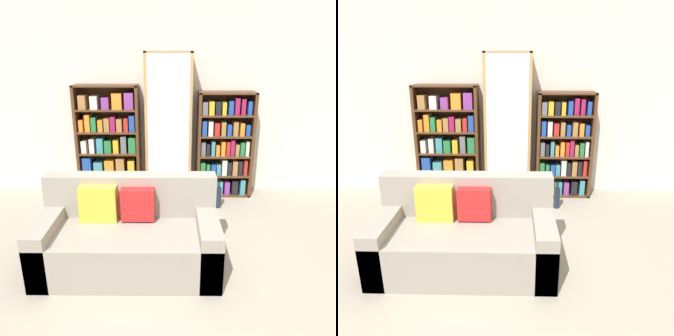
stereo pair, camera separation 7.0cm
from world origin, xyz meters
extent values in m
plane|color=gray|center=(0.00, 0.00, 0.00)|extent=(16.00, 16.00, 0.00)
cube|color=beige|center=(0.00, 2.40, 1.35)|extent=(6.09, 0.06, 2.70)
cube|color=gray|center=(-0.23, 0.34, 0.22)|extent=(1.72, 0.83, 0.43)
cube|color=gray|center=(-0.23, 0.65, 0.65)|extent=(1.72, 0.20, 0.43)
cube|color=gray|center=(-0.99, 0.34, 0.28)|extent=(0.20, 0.83, 0.55)
cube|color=gray|center=(0.53, 0.34, 0.28)|extent=(0.20, 0.83, 0.55)
cube|color=gold|center=(-0.53, 0.49, 0.61)|extent=(0.36, 0.12, 0.36)
cube|color=red|center=(-0.14, 0.49, 0.61)|extent=(0.32, 0.12, 0.32)
cube|color=#4C2D19|center=(-1.14, 2.19, 0.81)|extent=(0.04, 0.32, 1.61)
cube|color=#4C2D19|center=(-0.28, 2.19, 0.81)|extent=(0.04, 0.32, 1.61)
cube|color=#4C2D19|center=(-0.71, 2.19, 1.60)|extent=(0.90, 0.32, 0.02)
cube|color=#4C2D19|center=(-0.71, 2.19, 0.01)|extent=(0.90, 0.32, 0.02)
cube|color=#4C2D19|center=(-0.71, 2.34, 0.81)|extent=(0.90, 0.01, 1.61)
cube|color=#4C2D19|center=(-0.71, 2.19, 0.34)|extent=(0.82, 0.32, 0.02)
cube|color=#4C2D19|center=(-0.71, 2.19, 0.65)|extent=(0.82, 0.32, 0.02)
cube|color=#4C2D19|center=(-0.71, 2.19, 0.96)|extent=(0.82, 0.32, 0.02)
cube|color=#4C2D19|center=(-0.71, 2.19, 1.28)|extent=(0.82, 0.32, 0.02)
cube|color=teal|center=(-1.06, 2.18, 0.13)|extent=(0.10, 0.24, 0.22)
cube|color=#1E4293|center=(-0.94, 2.18, 0.11)|extent=(0.07, 0.24, 0.17)
cube|color=olive|center=(-0.83, 2.18, 0.14)|extent=(0.07, 0.24, 0.22)
cube|color=#7A3384|center=(-0.71, 2.18, 0.13)|extent=(0.08, 0.24, 0.22)
cube|color=beige|center=(-0.60, 2.18, 0.14)|extent=(0.10, 0.24, 0.23)
cube|color=#237038|center=(-0.49, 2.18, 0.15)|extent=(0.09, 0.24, 0.25)
cube|color=orange|center=(-0.37, 2.18, 0.12)|extent=(0.09, 0.24, 0.20)
cube|color=#1E4293|center=(-1.04, 2.18, 0.47)|extent=(0.12, 0.24, 0.24)
cube|color=teal|center=(-0.87, 2.18, 0.43)|extent=(0.12, 0.24, 0.17)
cube|color=orange|center=(-0.71, 2.18, 0.45)|extent=(0.13, 0.24, 0.20)
cube|color=olive|center=(-0.55, 2.18, 0.46)|extent=(0.12, 0.24, 0.23)
cube|color=gold|center=(-0.39, 2.18, 0.45)|extent=(0.10, 0.24, 0.20)
cube|color=beige|center=(-1.06, 2.18, 0.75)|extent=(0.07, 0.24, 0.18)
cube|color=beige|center=(-0.94, 2.18, 0.76)|extent=(0.07, 0.24, 0.21)
cube|color=teal|center=(-0.83, 2.18, 0.77)|extent=(0.09, 0.24, 0.22)
cube|color=#237038|center=(-0.72, 2.18, 0.75)|extent=(0.09, 0.24, 0.18)
cube|color=gold|center=(-0.60, 2.18, 0.76)|extent=(0.08, 0.24, 0.19)
cube|color=#5B5B60|center=(-0.49, 2.18, 0.79)|extent=(0.08, 0.24, 0.25)
cube|color=#237038|center=(-0.37, 2.18, 0.78)|extent=(0.10, 0.24, 0.23)
cube|color=orange|center=(-1.07, 2.18, 1.06)|extent=(0.06, 0.24, 0.16)
cube|color=orange|center=(-0.98, 2.18, 1.09)|extent=(0.07, 0.24, 0.24)
cube|color=#237038|center=(-0.90, 2.18, 1.08)|extent=(0.07, 0.24, 0.20)
cube|color=orange|center=(-0.80, 2.18, 1.06)|extent=(0.07, 0.24, 0.17)
cube|color=olive|center=(-0.71, 2.18, 1.07)|extent=(0.07, 0.24, 0.19)
cube|color=#8E1947|center=(-0.63, 2.18, 1.08)|extent=(0.07, 0.24, 0.21)
cube|color=olive|center=(-0.54, 2.18, 1.06)|extent=(0.08, 0.24, 0.18)
cube|color=#AD231E|center=(-0.44, 2.18, 1.07)|extent=(0.06, 0.24, 0.19)
cube|color=#1E4293|center=(-0.36, 2.18, 1.09)|extent=(0.08, 0.24, 0.23)
cube|color=olive|center=(-1.03, 2.18, 1.38)|extent=(0.10, 0.24, 0.19)
cube|color=beige|center=(-0.87, 2.18, 1.38)|extent=(0.10, 0.24, 0.18)
cube|color=#7A3384|center=(-0.72, 2.18, 1.37)|extent=(0.10, 0.24, 0.16)
cube|color=orange|center=(-0.56, 2.18, 1.40)|extent=(0.13, 0.24, 0.22)
cube|color=#7A3384|center=(-0.39, 2.18, 1.40)|extent=(0.12, 0.24, 0.22)
cube|color=#AD7F4C|center=(-0.15, 2.17, 1.02)|extent=(0.04, 0.36, 2.05)
cube|color=#AD7F4C|center=(0.45, 2.17, 1.02)|extent=(0.04, 0.36, 2.05)
cube|color=#AD7F4C|center=(0.15, 2.17, 2.03)|extent=(0.65, 0.36, 0.02)
cube|color=#AD7F4C|center=(0.15, 2.17, 0.01)|extent=(0.65, 0.36, 0.02)
cube|color=#AD7F4C|center=(0.15, 2.34, 1.02)|extent=(0.65, 0.01, 2.05)
cube|color=silver|center=(0.15, 1.99, 1.02)|extent=(0.57, 0.01, 2.02)
cube|color=#AD7F4C|center=(0.15, 2.17, 0.36)|extent=(0.57, 0.32, 0.02)
cube|color=#AD7F4C|center=(0.15, 2.17, 0.69)|extent=(0.57, 0.32, 0.02)
cube|color=#AD7F4C|center=(0.15, 2.17, 1.02)|extent=(0.57, 0.32, 0.02)
cube|color=#AD7F4C|center=(0.15, 2.17, 1.36)|extent=(0.57, 0.32, 0.02)
cube|color=#AD7F4C|center=(0.15, 2.17, 1.69)|extent=(0.57, 0.32, 0.02)
cylinder|color=silver|center=(-0.02, 2.16, 0.06)|extent=(0.01, 0.01, 0.07)
cone|color=silver|center=(-0.02, 2.16, 0.14)|extent=(0.09, 0.09, 0.09)
cylinder|color=silver|center=(0.15, 2.19, 0.06)|extent=(0.01, 0.01, 0.07)
cone|color=silver|center=(0.15, 2.19, 0.14)|extent=(0.09, 0.09, 0.09)
cylinder|color=silver|center=(0.33, 2.17, 0.06)|extent=(0.01, 0.01, 0.07)
cone|color=silver|center=(0.33, 2.17, 0.14)|extent=(0.09, 0.09, 0.09)
cylinder|color=silver|center=(-0.02, 2.19, 0.40)|extent=(0.01, 0.01, 0.07)
cone|color=silver|center=(-0.02, 2.19, 0.48)|extent=(0.09, 0.09, 0.08)
cylinder|color=silver|center=(0.15, 2.18, 0.40)|extent=(0.01, 0.01, 0.07)
cone|color=silver|center=(0.15, 2.18, 0.48)|extent=(0.09, 0.09, 0.08)
cylinder|color=silver|center=(0.33, 2.19, 0.40)|extent=(0.01, 0.01, 0.07)
cone|color=silver|center=(0.33, 2.19, 0.48)|extent=(0.09, 0.09, 0.08)
cylinder|color=silver|center=(-0.02, 2.15, 0.74)|extent=(0.01, 0.01, 0.08)
cone|color=silver|center=(-0.02, 2.15, 0.83)|extent=(0.09, 0.09, 0.10)
cylinder|color=silver|center=(0.15, 2.16, 0.74)|extent=(0.01, 0.01, 0.08)
cone|color=silver|center=(0.15, 2.16, 0.83)|extent=(0.09, 0.09, 0.10)
cylinder|color=silver|center=(0.33, 2.16, 0.74)|extent=(0.01, 0.01, 0.08)
cone|color=silver|center=(0.33, 2.16, 0.83)|extent=(0.09, 0.09, 0.10)
cylinder|color=silver|center=(-0.06, 2.18, 1.07)|extent=(0.01, 0.01, 0.07)
cone|color=silver|center=(-0.06, 2.18, 1.15)|extent=(0.07, 0.07, 0.08)
cylinder|color=silver|center=(0.05, 2.19, 1.07)|extent=(0.01, 0.01, 0.07)
cone|color=silver|center=(0.05, 2.19, 1.15)|extent=(0.07, 0.07, 0.08)
cylinder|color=silver|center=(0.15, 2.15, 1.07)|extent=(0.01, 0.01, 0.07)
cone|color=silver|center=(0.15, 2.15, 1.15)|extent=(0.07, 0.07, 0.08)
cylinder|color=silver|center=(0.26, 2.18, 1.07)|extent=(0.01, 0.01, 0.07)
cone|color=silver|center=(0.26, 2.18, 1.15)|extent=(0.07, 0.07, 0.08)
cylinder|color=silver|center=(0.36, 2.15, 1.07)|extent=(0.01, 0.01, 0.07)
cone|color=silver|center=(0.36, 2.15, 1.15)|extent=(0.07, 0.07, 0.08)
cylinder|color=silver|center=(-0.02, 2.18, 1.40)|extent=(0.01, 0.01, 0.07)
cone|color=silver|center=(-0.02, 2.18, 1.48)|extent=(0.09, 0.09, 0.09)
cylinder|color=silver|center=(0.15, 2.16, 1.40)|extent=(0.01, 0.01, 0.07)
cone|color=silver|center=(0.15, 2.16, 1.48)|extent=(0.09, 0.09, 0.09)
cylinder|color=silver|center=(0.33, 2.15, 1.40)|extent=(0.01, 0.01, 0.07)
cone|color=silver|center=(0.33, 2.15, 1.48)|extent=(0.09, 0.09, 0.09)
cylinder|color=silver|center=(-0.07, 2.17, 1.73)|extent=(0.01, 0.01, 0.07)
cone|color=silver|center=(-0.07, 2.17, 1.81)|extent=(0.06, 0.06, 0.08)
cylinder|color=silver|center=(0.02, 2.15, 1.73)|extent=(0.01, 0.01, 0.07)
cone|color=silver|center=(0.02, 2.15, 1.81)|extent=(0.06, 0.06, 0.08)
cylinder|color=silver|center=(0.11, 2.15, 1.73)|extent=(0.01, 0.01, 0.07)
cone|color=silver|center=(0.11, 2.15, 1.81)|extent=(0.06, 0.06, 0.08)
cylinder|color=silver|center=(0.19, 2.17, 1.73)|extent=(0.01, 0.01, 0.07)
cone|color=silver|center=(0.19, 2.17, 1.81)|extent=(0.06, 0.06, 0.08)
cylinder|color=silver|center=(0.28, 2.16, 1.73)|extent=(0.01, 0.01, 0.07)
cone|color=silver|center=(0.28, 2.16, 1.81)|extent=(0.06, 0.06, 0.08)
cylinder|color=silver|center=(0.37, 2.17, 1.73)|extent=(0.01, 0.01, 0.07)
cone|color=silver|center=(0.37, 2.17, 1.81)|extent=(0.06, 0.06, 0.08)
cube|color=#4C2D19|center=(0.59, 2.19, 0.76)|extent=(0.04, 0.32, 1.52)
cube|color=#4C2D19|center=(1.34, 2.19, 0.76)|extent=(0.04, 0.32, 1.52)
cube|color=#4C2D19|center=(0.96, 2.19, 1.51)|extent=(0.80, 0.32, 0.02)
cube|color=#4C2D19|center=(0.96, 2.19, 0.01)|extent=(0.80, 0.32, 0.02)
cube|color=#4C2D19|center=(0.96, 2.34, 0.76)|extent=(0.80, 0.01, 1.52)
cube|color=#4C2D19|center=(0.96, 2.19, 0.32)|extent=(0.72, 0.32, 0.02)
cube|color=#4C2D19|center=(0.96, 2.19, 0.61)|extent=(0.72, 0.32, 0.02)
cube|color=#4C2D19|center=(0.96, 2.19, 0.91)|extent=(0.72, 0.32, 0.02)
cube|color=#4C2D19|center=(0.96, 2.19, 1.20)|extent=(0.72, 0.32, 0.02)
cube|color=orange|center=(0.67, 2.18, 0.10)|extent=(0.08, 0.24, 0.15)
cube|color=gold|center=(0.79, 2.18, 0.13)|extent=(0.10, 0.24, 0.21)
cube|color=teal|center=(0.90, 2.18, 0.13)|extent=(0.10, 0.24, 0.20)
cube|color=#7A3384|center=(1.02, 2.18, 0.12)|extent=(0.07, 0.24, 0.20)
cube|color=black|center=(1.14, 2.18, 0.13)|extent=(0.08, 0.24, 0.21)
cube|color=teal|center=(1.25, 2.18, 0.14)|extent=(0.07, 0.24, 0.23)
cube|color=#237038|center=(0.65, 2.18, 0.42)|extent=(0.07, 0.24, 0.19)
cube|color=#237038|center=(0.73, 2.18, 0.41)|extent=(0.05, 0.24, 0.16)
cube|color=#1E4293|center=(0.81, 2.18, 0.41)|extent=(0.07, 0.24, 0.16)
cube|color=teal|center=(0.88, 2.18, 0.41)|extent=(0.06, 0.24, 0.16)
cube|color=beige|center=(0.97, 2.18, 0.45)|extent=(0.07, 0.24, 0.23)
cube|color=black|center=(1.04, 2.18, 0.43)|extent=(0.06, 0.24, 0.20)
cube|color=olive|center=(1.12, 2.18, 0.44)|extent=(0.07, 0.24, 0.22)
cube|color=black|center=(1.20, 2.18, 0.44)|extent=(0.05, 0.24, 0.22)
cube|color=#AD231E|center=(1.27, 2.18, 0.45)|extent=(0.05, 0.24, 0.23)
cube|color=#5B5B60|center=(0.65, 2.18, 0.72)|extent=(0.06, 0.24, 0.20)
cube|color=black|center=(0.72, 2.18, 0.71)|extent=(0.05, 0.24, 0.17)
cube|color=teal|center=(0.79, 2.18, 0.73)|extent=(0.05, 0.24, 0.21)
cube|color=orange|center=(0.86, 2.18, 0.70)|extent=(0.05, 0.24, 0.15)
cube|color=orange|center=(0.93, 2.18, 0.73)|extent=(0.05, 0.24, 0.21)
cube|color=#AD231E|center=(1.00, 2.18, 0.73)|extent=(0.05, 0.24, 0.21)
cube|color=#8E1947|center=(1.07, 2.18, 0.74)|extent=(0.05, 0.24, 0.24)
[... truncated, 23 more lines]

